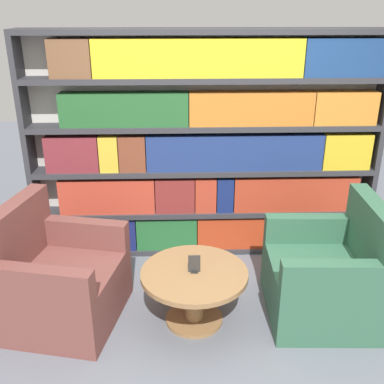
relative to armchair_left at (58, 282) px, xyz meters
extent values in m
plane|color=slate|center=(1.21, -0.24, -0.33)|extent=(14.00, 14.00, 0.00)
cube|color=silver|center=(1.21, 1.20, 0.75)|extent=(3.35, 0.05, 2.17)
cube|color=#333338|center=(-0.43, 1.07, 0.75)|extent=(0.05, 0.30, 2.17)
cube|color=#333338|center=(2.86, 1.07, 0.75)|extent=(0.05, 0.30, 2.17)
cube|color=#333338|center=(1.21, 1.07, -0.31)|extent=(3.25, 0.30, 0.05)
cube|color=#333338|center=(1.21, 1.07, 0.10)|extent=(3.25, 0.30, 0.05)
cube|color=#333338|center=(1.21, 1.07, 0.54)|extent=(3.25, 0.30, 0.05)
cube|color=#333338|center=(1.21, 1.07, 0.97)|extent=(3.25, 0.30, 0.05)
cube|color=#333338|center=(1.21, 1.07, 1.41)|extent=(3.25, 0.30, 0.05)
cube|color=#333338|center=(1.21, 1.07, 1.81)|extent=(3.25, 0.30, 0.05)
cube|color=navy|center=(0.10, 1.05, -0.11)|extent=(0.85, 0.20, 0.34)
cube|color=#266833|center=(0.84, 1.05, -0.11)|extent=(0.61, 0.20, 0.34)
cube|color=#BA3B1C|center=(1.89, 1.05, -0.11)|extent=(1.47, 0.20, 0.34)
cube|color=#BC3D2A|center=(0.27, 1.05, 0.30)|extent=(0.92, 0.20, 0.35)
cube|color=maroon|center=(0.93, 1.05, 0.30)|extent=(0.38, 0.20, 0.35)
cube|color=#B43B27|center=(1.23, 1.05, 0.30)|extent=(0.20, 0.20, 0.35)
cube|color=navy|center=(1.42, 1.05, 0.30)|extent=(0.16, 0.20, 0.35)
cube|color=#AE3922|center=(2.12, 1.05, 0.30)|extent=(1.22, 0.20, 0.35)
cube|color=maroon|center=(-0.03, 1.05, 0.73)|extent=(0.49, 0.20, 0.34)
cube|color=gold|center=(0.31, 1.05, 0.73)|extent=(0.18, 0.20, 0.34)
cube|color=brown|center=(0.53, 1.05, 0.73)|extent=(0.25, 0.20, 0.34)
cube|color=navy|center=(1.50, 1.05, 0.73)|extent=(1.67, 0.20, 0.34)
cube|color=gold|center=(2.57, 1.05, 0.73)|extent=(0.46, 0.20, 0.34)
cube|color=#255B2C|center=(0.48, 1.05, 1.15)|extent=(1.16, 0.20, 0.30)
cube|color=#C87028|center=(1.64, 1.05, 1.15)|extent=(1.14, 0.20, 0.30)
cube|color=orange|center=(2.50, 1.05, 1.15)|extent=(0.58, 0.20, 0.30)
cube|color=brown|center=(0.04, 1.05, 1.60)|extent=(0.36, 0.20, 0.33)
cube|color=gold|center=(1.15, 1.05, 1.60)|extent=(1.84, 0.20, 0.33)
cube|color=navy|center=(2.44, 1.05, 1.60)|extent=(0.72, 0.20, 0.33)
cube|color=brown|center=(0.04, -0.01, -0.10)|extent=(1.00, 1.03, 0.46)
cube|color=brown|center=(-0.30, 0.06, 0.39)|extent=(0.32, 0.88, 0.51)
cube|color=brown|center=(0.03, -0.39, 0.25)|extent=(0.70, 0.26, 0.24)
cube|color=brown|center=(0.19, 0.34, 0.25)|extent=(0.70, 0.26, 0.24)
cube|color=#336047|center=(2.11, -0.01, -0.10)|extent=(0.87, 0.91, 0.46)
cube|color=#336047|center=(2.45, -0.02, 0.39)|extent=(0.18, 0.88, 0.51)
cube|color=#336047|center=(2.05, 0.37, 0.25)|extent=(0.70, 0.15, 0.24)
cube|color=#336047|center=(2.02, -0.38, 0.25)|extent=(0.70, 0.15, 0.24)
cylinder|color=olive|center=(1.07, -0.09, -0.12)|extent=(0.15, 0.15, 0.42)
cylinder|color=olive|center=(1.07, -0.09, -0.32)|extent=(0.46, 0.46, 0.03)
cylinder|color=olive|center=(1.07, -0.09, 0.11)|extent=(0.83, 0.83, 0.04)
cube|color=black|center=(1.07, -0.09, 0.13)|extent=(0.06, 0.06, 0.01)
cube|color=#2D2D2D|center=(1.07, -0.09, 0.20)|extent=(0.09, 0.01, 0.14)
camera|label=1|loc=(0.96, -3.04, 2.02)|focal=42.00mm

